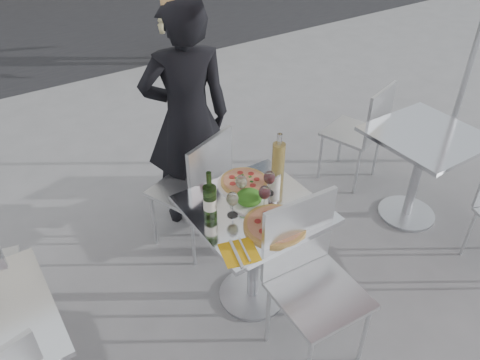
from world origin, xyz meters
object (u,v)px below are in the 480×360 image
side_chair_rfar (364,127)px  carafe (278,158)px  main_table (254,235)px  wine_bottle (210,200)px  pizza_far (244,182)px  woman_diner (187,119)px  wineglass_red_b (269,178)px  napkin_right (309,212)px  wineglass_white_b (241,183)px  wineglass_red_a (265,193)px  pizza_near (275,225)px  wineglass_white_a (232,200)px  napkin_left (239,252)px  side_table_right (421,158)px  salad_plate (249,199)px  sugar_shaker (275,180)px  chair_near (309,271)px  chair_far (198,184)px

side_chair_rfar → carafe: size_ratio=3.13×
main_table → wine_bottle: wine_bottle is taller
pizza_far → carafe: bearing=-6.5°
woman_diner → wineglass_red_b: (0.06, -0.89, 0.00)m
napkin_right → wineglass_white_b: bearing=154.2°
wineglass_red_a → side_chair_rfar: bearing=22.7°
side_chair_rfar → pizza_near: (-1.49, -0.76, 0.22)m
wine_bottle → pizza_near: bearing=-47.0°
carafe → wineglass_white_b: bearing=-167.1°
wineglass_red_a → napkin_right: 0.28m
wineglass_red_a → napkin_right: (0.19, -0.17, -0.11)m
woman_diner → wineglass_red_a: woman_diner is taller
carafe → wineglass_white_a: carafe is taller
wineglass_white_b → napkin_left: wineglass_white_b is taller
side_table_right → salad_plate: salad_plate is taller
carafe → sugar_shaker: 0.15m
side_chair_rfar → salad_plate: bearing=2.1°
chair_near → napkin_left: bearing=155.2°
side_chair_rfar → wineglass_red_b: same height
woman_diner → sugar_shaker: 0.87m
wineglass_red_b → napkin_right: size_ratio=0.65×
chair_far → wine_bottle: size_ratio=3.21×
sugar_shaker → pizza_near: bearing=-126.6°
salad_plate → wineglass_red_b: bearing=5.8°
side_table_right → wineglass_red_b: size_ratio=4.76×
main_table → wineglass_red_a: 0.32m
pizza_far → napkin_left: (-0.34, -0.47, -0.01)m
sugar_shaker → wineglass_white_a: bearing=-167.6°
chair_near → pizza_near: (-0.06, 0.24, 0.18)m
sugar_shaker → side_chair_rfar: bearing=20.6°
chair_far → carafe: size_ratio=3.27×
chair_far → napkin_right: (0.27, -0.81, 0.19)m
chair_near → carafe: bearing=71.5°
chair_far → salad_plate: size_ratio=4.31×
wineglass_white_b → napkin_left: bearing=-124.7°
carafe → chair_far: bearing=130.0°
napkin_right → napkin_left: bearing=-147.4°
pizza_far → woman_diner: bearing=89.1°
side_table_right → napkin_right: (-1.27, -0.21, 0.21)m
chair_near → sugar_shaker: 0.58m
salad_plate → sugar_shaker: sugar_shaker is taller
sugar_shaker → wineglass_red_b: (-0.06, -0.03, 0.06)m
wineglass_red_b → napkin_right: (0.08, -0.27, -0.11)m
wine_bottle → napkin_right: wine_bottle is taller
carafe → wine_bottle: bearing=-168.0°
side_table_right → chair_far: (-1.54, 0.60, 0.02)m
salad_plate → wineglass_white_a: wineglass_white_a is taller
side_table_right → napkin_left: size_ratio=3.41×
side_chair_rfar → carafe: 1.29m
main_table → woman_diner: size_ratio=0.44×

